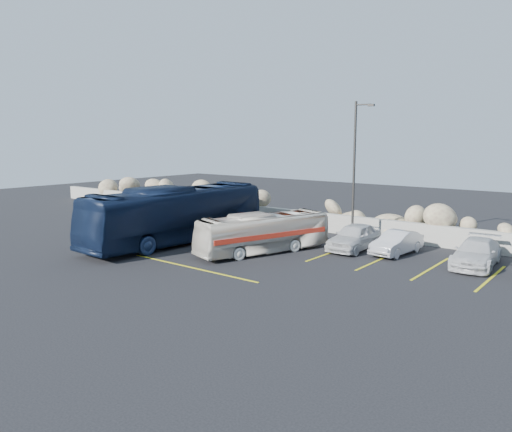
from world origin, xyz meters
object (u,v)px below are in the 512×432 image
Objects in this scene: lamppost at (355,169)px; tour_coach at (177,215)px; car_b at (397,243)px; vintage_bus at (264,233)px; car_a at (354,237)px; car_c at (476,253)px.

lamppost is 10.45m from tour_coach.
car_b is (11.16, 5.12, -1.05)m from tour_coach.
lamppost is 1.06× the size of vintage_bus.
tour_coach is 3.23× the size of car_b.
tour_coach is at bearing -149.58° from car_b.
tour_coach is at bearing -144.86° from lamppost.
lamppost reaches higher than car_a.
car_a is at bearing -59.92° from lamppost.
car_a is 2.27m from car_b.
vintage_bus is 4.98m from car_a.
vintage_bus is 5.61m from tour_coach.
car_c is (9.64, 3.97, -0.42)m from vintage_bus.
vintage_bus is at bearing 13.20° from tour_coach.
lamppost is 1.90× the size of car_a.
tour_coach is 10.13m from car_a.
vintage_bus is 0.64× the size of tour_coach.
vintage_bus reaches higher than car_c.
vintage_bus is 1.80× the size of car_a.
car_b is at bearing 26.41° from tour_coach.
vintage_bus is 6.98m from car_b.
car_a is (0.67, -1.15, -3.58)m from lamppost.
lamppost is at bearing 118.81° from car_a.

